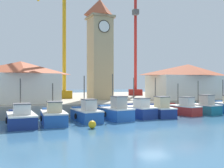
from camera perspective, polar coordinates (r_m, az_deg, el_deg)
name	(u,v)px	position (r m, az deg, el deg)	size (l,w,h in m)	color
ground_plane	(153,125)	(22.50, 8.93, -8.91)	(300.00, 300.00, 0.00)	#386689
quay_wharf	(68,100)	(48.48, -9.54, -3.39)	(120.00, 40.00, 1.31)	#A89E89
fishing_boat_left_outer	(21,118)	(23.15, -19.19, -6.98)	(2.29, 5.08, 3.95)	navy
fishing_boat_left_inner	(53,116)	(23.52, -12.65, -6.80)	(2.38, 4.91, 3.55)	#2356A8
fishing_boat_mid_left	(86,114)	(24.69, -5.61, -6.43)	(2.00, 4.53, 4.27)	#2356A8
fishing_boat_center	(115,112)	(25.82, 0.76, -6.02)	(2.38, 4.35, 4.49)	#2356A8
fishing_boat_mid_right	(137,110)	(27.68, 5.51, -5.74)	(2.39, 4.86, 4.18)	navy
fishing_boat_right_inner	(158,110)	(28.99, 10.04, -5.50)	(2.62, 5.43, 4.20)	navy
fishing_boat_right_outer	(182,108)	(31.04, 14.99, -5.17)	(2.33, 4.73, 3.55)	#AD2823
fishing_boat_far_right	(202,107)	(32.73, 19.02, -4.80)	(2.24, 4.59, 3.89)	#196B7F
clock_tower	(100,46)	(37.76, -2.63, 8.16)	(3.46, 3.46, 15.92)	tan
warehouse_left	(21,81)	(32.86, -19.25, 0.54)	(8.68, 6.99, 4.89)	silver
warehouse_right	(188,81)	(40.71, 16.27, 0.61)	(12.15, 5.72, 5.14)	silver
port_crane_near	(135,57)	(51.47, 5.12, 5.95)	(5.18, 9.07, 20.09)	maroon
port_crane_far	(64,51)	(40.80, -10.46, 7.03)	(4.57, 6.84, 18.64)	#976E11
mooring_buoy	(92,125)	(20.76, -4.32, -8.79)	(0.62, 0.62, 0.62)	gold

